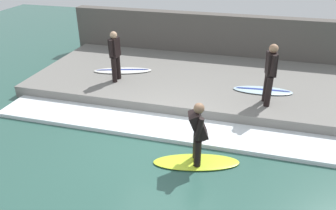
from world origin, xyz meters
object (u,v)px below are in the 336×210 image
at_px(surfer_riding, 198,130).
at_px(surfboard_riding, 196,162).
at_px(surfer_waiting_far, 270,71).
at_px(surfboard_waiting_near, 123,70).
at_px(surfboard_waiting_far, 263,90).
at_px(surfer_waiting_near, 115,54).

bearing_deg(surfer_riding, surfboard_riding, 63.43).
distance_m(surfer_riding, surfer_waiting_far, 2.93).
height_order(surfboard_waiting_near, surfboard_waiting_far, same).
relative_size(surfer_waiting_near, surfboard_waiting_near, 0.78).
height_order(surfer_riding, surfboard_waiting_far, surfer_riding).
xyz_separation_m(surfer_waiting_near, surfboard_waiting_near, (0.72, 0.10, -0.82)).
distance_m(surfer_waiting_near, surfer_waiting_far, 4.44).
bearing_deg(surfer_waiting_near, surfer_riding, -134.09).
distance_m(surfer_riding, surfboard_waiting_far, 3.56).
relative_size(surfboard_waiting_near, surfboard_waiting_far, 1.15).
height_order(surfboard_riding, surfboard_waiting_near, surfboard_waiting_near).
relative_size(surfboard_riding, surfer_waiting_far, 1.19).
relative_size(surfboard_riding, surfboard_waiting_near, 0.99).
height_order(surfboard_riding, surfer_waiting_far, surfer_waiting_far).
distance_m(surfboard_waiting_near, surfer_waiting_far, 4.74).
bearing_deg(surfboard_waiting_near, surfer_waiting_near, -172.08).
xyz_separation_m(surfer_riding, surfer_waiting_far, (2.55, -1.36, 0.44)).
xyz_separation_m(surfer_riding, surfboard_waiting_near, (3.68, 3.16, -0.44)).
bearing_deg(surfboard_waiting_near, surfboard_riding, -139.39).
bearing_deg(surfboard_riding, surfer_waiting_far, -28.08).
bearing_deg(surfboard_riding, surfer_waiting_near, 45.91).
bearing_deg(surfboard_riding, surfer_riding, -116.57).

